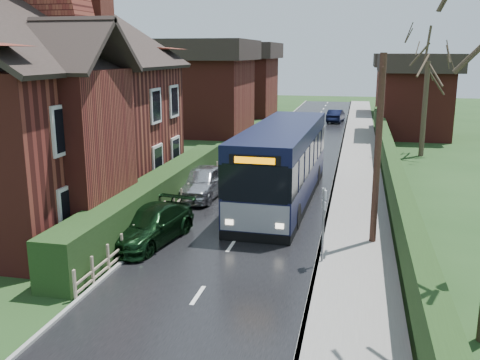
% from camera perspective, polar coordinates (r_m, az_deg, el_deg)
% --- Properties ---
extents(ground, '(140.00, 140.00, 0.00)m').
position_cam_1_polar(ground, '(16.94, -2.53, -9.39)').
color(ground, '#27451D').
rests_on(ground, ground).
extents(road, '(6.00, 100.00, 0.02)m').
position_cam_1_polar(road, '(26.23, 3.10, -1.07)').
color(road, black).
rests_on(road, ground).
extents(pavement, '(2.50, 100.00, 0.14)m').
position_cam_1_polar(pavement, '(25.90, 12.42, -1.42)').
color(pavement, slate).
rests_on(pavement, ground).
extents(kerb_right, '(0.12, 100.00, 0.14)m').
position_cam_1_polar(kerb_right, '(25.92, 9.77, -1.29)').
color(kerb_right, gray).
rests_on(kerb_right, ground).
extents(kerb_left, '(0.12, 100.00, 0.10)m').
position_cam_1_polar(kerb_left, '(26.87, -3.33, -0.64)').
color(kerb_left, gray).
rests_on(kerb_left, ground).
extents(front_hedge, '(1.20, 16.00, 1.60)m').
position_cam_1_polar(front_hedge, '(22.36, -8.93, -1.69)').
color(front_hedge, black).
rests_on(front_hedge, ground).
extents(picket_fence, '(0.10, 16.00, 0.90)m').
position_cam_1_polar(picket_fence, '(22.19, -7.09, -2.68)').
color(picket_fence, '#9A8868').
rests_on(picket_fence, ground).
extents(right_wall_hedge, '(0.60, 50.00, 1.80)m').
position_cam_1_polar(right_wall_hedge, '(25.73, 15.98, 0.45)').
color(right_wall_hedge, maroon).
rests_on(right_wall_hedge, ground).
extents(brick_house, '(9.30, 14.60, 10.30)m').
position_cam_1_polar(brick_house, '(23.73, -20.48, 7.29)').
color(brick_house, maroon).
rests_on(brick_house, ground).
extents(bus, '(2.94, 11.47, 3.46)m').
position_cam_1_polar(bus, '(23.88, 4.52, 1.66)').
color(bus, black).
rests_on(bus, ground).
extents(car_silver, '(1.96, 4.39, 1.46)m').
position_cam_1_polar(car_silver, '(24.82, -4.01, -0.20)').
color(car_silver, '#B9B9BE').
rests_on(car_silver, ground).
extents(car_green, '(2.47, 4.57, 1.26)m').
position_cam_1_polar(car_green, '(19.19, -9.58, -4.79)').
color(car_green, black).
rests_on(car_green, ground).
extents(car_distant, '(1.72, 3.89, 1.24)m').
position_cam_1_polar(car_distant, '(52.92, 10.19, 6.76)').
color(car_distant, black).
rests_on(car_distant, ground).
extents(bus_stop_sign, '(0.17, 0.38, 2.52)m').
position_cam_1_polar(bus_stop_sign, '(16.80, 8.91, -3.71)').
color(bus_stop_sign, slate).
rests_on(bus_stop_sign, ground).
extents(telegraph_pole, '(0.23, 0.85, 6.57)m').
position_cam_1_polar(telegraph_pole, '(18.60, 14.48, 2.97)').
color(telegraph_pole, '#321E16').
rests_on(telegraph_pole, ground).
extents(tree_right_far, '(4.48, 4.48, 8.66)m').
position_cam_1_polar(tree_right_far, '(36.31, 19.50, 12.52)').
color(tree_right_far, '#3C2F23').
rests_on(tree_right_far, ground).
extents(tree_house_side, '(4.42, 4.42, 10.04)m').
position_cam_1_polar(tree_house_side, '(37.23, -15.32, 14.40)').
color(tree_house_side, '#372C20').
rests_on(tree_house_side, ground).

